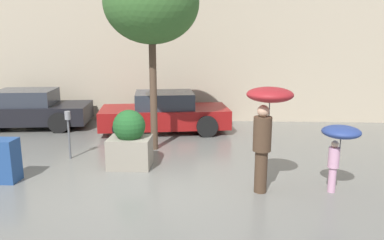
{
  "coord_description": "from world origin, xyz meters",
  "views": [
    {
      "loc": [
        1.14,
        -6.88,
        2.89
      ],
      "look_at": [
        0.68,
        1.6,
        1.05
      ],
      "focal_mm": 35.0,
      "sensor_mm": 36.0,
      "label": 1
    }
  ],
  "objects": [
    {
      "name": "ground_plane",
      "position": [
        0.0,
        0.0,
        0.0
      ],
      "size": [
        40.0,
        40.0,
        0.0
      ],
      "primitive_type": "plane",
      "color": "slate"
    },
    {
      "name": "building_facade",
      "position": [
        0.0,
        6.5,
        3.0
      ],
      "size": [
        18.0,
        0.3,
        6.0
      ],
      "color": "#B7A88E",
      "rests_on": "ground"
    },
    {
      "name": "planter_box",
      "position": [
        -0.73,
        1.27,
        0.62
      ],
      "size": [
        0.96,
        0.75,
        1.33
      ],
      "color": "gray",
      "rests_on": "ground"
    },
    {
      "name": "person_adult",
      "position": [
        2.16,
        0.02,
        1.51
      ],
      "size": [
        0.87,
        0.87,
        2.02
      ],
      "rotation": [
        0.0,
        0.0,
        0.65
      ],
      "color": "#473323",
      "rests_on": "ground"
    },
    {
      "name": "person_child",
      "position": [
        3.53,
        0.01,
        1.07
      ],
      "size": [
        0.71,
        0.71,
        1.32
      ],
      "rotation": [
        0.0,
        0.0,
        -0.45
      ],
      "color": "#D199B7",
      "rests_on": "ground"
    },
    {
      "name": "parked_car_near",
      "position": [
        -0.37,
        4.73,
        0.58
      ],
      "size": [
        4.23,
        2.42,
        1.26
      ],
      "rotation": [
        0.0,
        0.0,
        1.73
      ],
      "color": "maroon",
      "rests_on": "ground"
    },
    {
      "name": "parked_car_far",
      "position": [
        -5.0,
        5.03,
        0.58
      ],
      "size": [
        4.19,
        2.34,
        1.26
      ],
      "rotation": [
        0.0,
        0.0,
        1.7
      ],
      "color": "black",
      "rests_on": "ground"
    },
    {
      "name": "street_tree",
      "position": [
        -0.39,
        2.71,
        3.75
      ],
      "size": [
        2.38,
        2.38,
        4.78
      ],
      "color": "brown",
      "rests_on": "ground"
    },
    {
      "name": "parking_meter",
      "position": [
        -2.35,
        1.79,
        0.86
      ],
      "size": [
        0.14,
        0.14,
        1.19
      ],
      "color": "#595B60",
      "rests_on": "ground"
    },
    {
      "name": "newspaper_box",
      "position": [
        -3.1,
        0.22,
        0.45
      ],
      "size": [
        0.5,
        0.44,
        0.9
      ],
      "color": "navy",
      "rests_on": "ground"
    }
  ]
}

